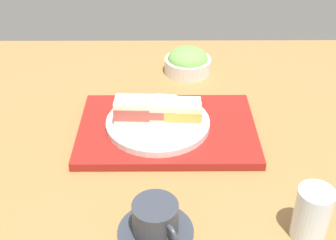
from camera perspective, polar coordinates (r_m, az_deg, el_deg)
ground_plane at (r=103.50cm, az=3.14°, el=-2.02°), size 140.00×100.00×3.00cm
serving_tray at (r=101.18cm, az=-0.09°, el=-1.19°), size 39.73×27.00×1.92cm
sandwich_plate at (r=100.23cm, az=-1.29°, el=-0.39°), size 23.24×23.24×1.51cm
sandwich_near at (r=98.29cm, az=1.93°, el=1.08°), size 8.43×5.60×4.92cm
sandwich_middle at (r=98.35cm, az=-1.32°, el=1.24°), size 8.25×5.50×5.28cm
sandwich_far at (r=98.82cm, az=-4.54°, el=1.31°), size 8.09×5.55×5.31cm
salad_bowl at (r=125.54cm, az=2.35°, el=7.41°), size 12.95×12.95×7.12cm
coffee_cup at (r=77.55cm, az=-1.57°, el=-12.72°), size 13.25×13.25×6.46cm
drinking_glass at (r=79.34cm, az=17.87°, el=-11.31°), size 6.04×6.04×10.00cm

